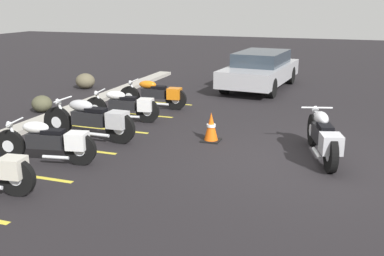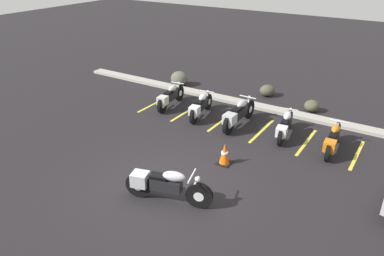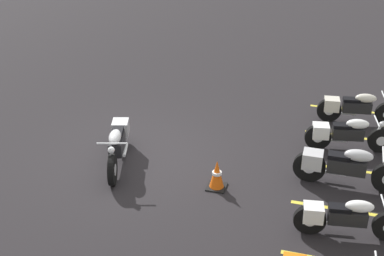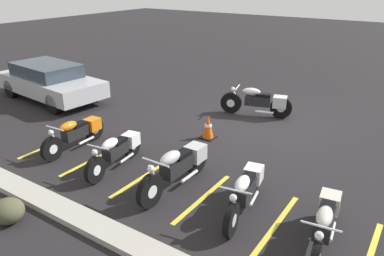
% 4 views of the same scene
% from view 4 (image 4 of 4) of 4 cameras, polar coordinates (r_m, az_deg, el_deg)
% --- Properties ---
extents(ground, '(60.00, 60.00, 0.00)m').
position_cam_4_polar(ground, '(11.63, 10.46, 0.94)').
color(ground, black).
extents(motorcycle_silver_featured, '(2.21, 0.91, 0.89)m').
position_cam_4_polar(motorcycle_silver_featured, '(11.98, 10.25, 4.00)').
color(motorcycle_silver_featured, black).
rests_on(motorcycle_silver_featured, ground).
extents(parked_bike_0, '(0.64, 2.08, 0.82)m').
position_cam_4_polar(parked_bike_0, '(6.65, 19.56, -13.35)').
color(parked_bike_0, black).
rests_on(parked_bike_0, ground).
extents(parked_bike_1, '(0.69, 2.05, 0.81)m').
position_cam_4_polar(parked_bike_1, '(7.19, 8.15, -9.30)').
color(parked_bike_1, black).
rests_on(parked_bike_1, ground).
extents(parked_bike_2, '(0.64, 2.28, 0.90)m').
position_cam_4_polar(parked_bike_2, '(7.85, -2.07, -5.78)').
color(parked_bike_2, black).
rests_on(parked_bike_2, ground).
extents(parked_bike_3, '(0.63, 2.00, 0.79)m').
position_cam_4_polar(parked_bike_3, '(8.82, -11.32, -3.32)').
color(parked_bike_3, black).
rests_on(parked_bike_3, ground).
extents(parked_bike_4, '(0.57, 2.03, 0.80)m').
position_cam_4_polar(parked_bike_4, '(10.01, -17.15, -0.68)').
color(parked_bike_4, black).
rests_on(parked_bike_4, ground).
extents(car_silver, '(4.45, 2.19, 1.29)m').
position_cam_4_polar(car_silver, '(14.29, -20.87, 6.74)').
color(car_silver, black).
rests_on(car_silver, ground).
extents(concrete_curb, '(18.00, 0.50, 0.12)m').
position_cam_4_polar(concrete_curb, '(6.86, -12.76, -15.19)').
color(concrete_curb, '#A8A399').
rests_on(concrete_curb, ground).
extents(landscape_rock_1, '(0.78, 0.78, 0.47)m').
position_cam_4_polar(landscape_rock_1, '(7.65, -26.24, -11.28)').
color(landscape_rock_1, '#4B4A34').
rests_on(landscape_rock_1, ground).
extents(traffic_cone, '(0.40, 0.40, 0.65)m').
position_cam_4_polar(traffic_cone, '(10.21, 2.48, 0.08)').
color(traffic_cone, black).
rests_on(traffic_cone, ground).
extents(stall_line_1, '(0.10, 2.10, 0.00)m').
position_cam_4_polar(stall_line_1, '(7.13, 12.73, -14.13)').
color(stall_line_1, gold).
rests_on(stall_line_1, ground).
extents(stall_line_2, '(0.10, 2.10, 0.00)m').
position_cam_4_polar(stall_line_2, '(7.68, 1.69, -10.59)').
color(stall_line_2, gold).
rests_on(stall_line_2, ground).
extents(stall_line_3, '(0.10, 2.10, 0.00)m').
position_cam_4_polar(stall_line_3, '(8.48, -7.37, -7.32)').
color(stall_line_3, gold).
rests_on(stall_line_3, ground).
extents(stall_line_4, '(0.10, 2.10, 0.00)m').
position_cam_4_polar(stall_line_4, '(9.48, -14.59, -4.54)').
color(stall_line_4, gold).
rests_on(stall_line_4, ground).
extents(stall_line_5, '(0.10, 2.10, 0.00)m').
position_cam_4_polar(stall_line_5, '(10.61, -20.31, -2.27)').
color(stall_line_5, gold).
rests_on(stall_line_5, ground).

